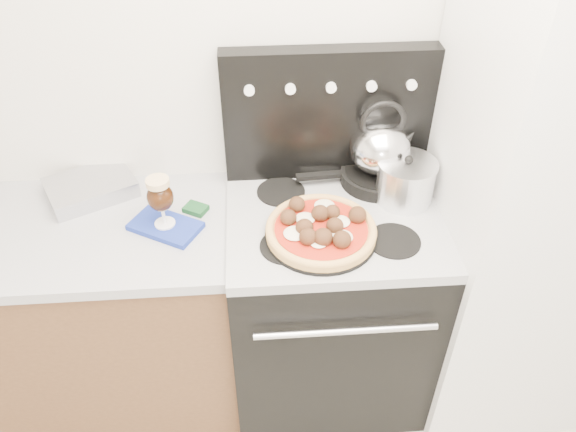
{
  "coord_description": "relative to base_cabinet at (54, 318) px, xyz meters",
  "views": [
    {
      "loc": [
        -0.2,
        -0.34,
        2.18
      ],
      "look_at": [
        -0.09,
        1.05,
        1.03
      ],
      "focal_mm": 35.0,
      "sensor_mm": 36.0,
      "label": 1
    }
  ],
  "objects": [
    {
      "name": "room_shell",
      "position": [
        1.02,
        -0.91,
        0.82
      ],
      "size": [
        3.52,
        3.01,
        2.52
      ],
      "color": "beige",
      "rests_on": "ground"
    },
    {
      "name": "base_cabinet",
      "position": [
        0.0,
        0.0,
        0.0
      ],
      "size": [
        1.45,
        0.6,
        0.86
      ],
      "primitive_type": "cube",
      "color": "brown",
      "rests_on": "ground"
    },
    {
      "name": "countertop",
      "position": [
        0.0,
        0.0,
        0.45
      ],
      "size": [
        1.48,
        0.63,
        0.04
      ],
      "primitive_type": "cube",
      "color": "#ABABB3",
      "rests_on": "base_cabinet"
    },
    {
      "name": "stove_body",
      "position": [
        1.1,
        -0.02,
        0.01
      ],
      "size": [
        0.76,
        0.65,
        0.88
      ],
      "primitive_type": "cube",
      "color": "black",
      "rests_on": "ground"
    },
    {
      "name": "cooktop",
      "position": [
        1.1,
        -0.02,
        0.47
      ],
      "size": [
        0.76,
        0.65,
        0.04
      ],
      "primitive_type": "cube",
      "color": "#ADADB2",
      "rests_on": "stove_body"
    },
    {
      "name": "backguard",
      "position": [
        1.1,
        0.25,
        0.74
      ],
      "size": [
        0.76,
        0.08,
        0.5
      ],
      "primitive_type": "cube",
      "color": "black",
      "rests_on": "cooktop"
    },
    {
      "name": "fridge",
      "position": [
        1.8,
        -0.05,
        0.52
      ],
      "size": [
        0.64,
        0.68,
        1.9
      ],
      "primitive_type": "cube",
      "color": "silver",
      "rests_on": "ground"
    },
    {
      "name": "foil_sheet",
      "position": [
        0.22,
        0.19,
        0.5
      ],
      "size": [
        0.37,
        0.34,
        0.06
      ],
      "primitive_type": "cube",
      "rotation": [
        0.0,
        0.0,
        0.47
      ],
      "color": "silver",
      "rests_on": "countertop"
    },
    {
      "name": "oven_mitt",
      "position": [
        0.51,
        -0.03,
        0.48
      ],
      "size": [
        0.28,
        0.24,
        0.02
      ],
      "primitive_type": "cube",
      "rotation": [
        0.0,
        0.0,
        -0.52
      ],
      "color": "navy",
      "rests_on": "countertop"
    },
    {
      "name": "beer_glass",
      "position": [
        0.51,
        -0.03,
        0.59
      ],
      "size": [
        0.11,
        0.11,
        0.19
      ],
      "primitive_type": null,
      "rotation": [
        0.0,
        0.0,
        0.26
      ],
      "color": "black",
      "rests_on": "oven_mitt"
    },
    {
      "name": "pizza_pan",
      "position": [
        1.04,
        -0.13,
        0.5
      ],
      "size": [
        0.46,
        0.46,
        0.01
      ],
      "primitive_type": "cylinder",
      "rotation": [
        0.0,
        0.0,
        0.23
      ],
      "color": "black",
      "rests_on": "cooktop"
    },
    {
      "name": "pizza",
      "position": [
        1.04,
        -0.13,
        0.53
      ],
      "size": [
        0.38,
        0.38,
        0.05
      ],
      "primitive_type": null,
      "rotation": [
        0.0,
        0.0,
        -0.03
      ],
      "color": "tan",
      "rests_on": "pizza_pan"
    },
    {
      "name": "skillet",
      "position": [
        1.29,
        0.17,
        0.51
      ],
      "size": [
        0.29,
        0.29,
        0.05
      ],
      "primitive_type": "cylinder",
      "rotation": [
        0.0,
        0.0,
        0.07
      ],
      "color": "black",
      "rests_on": "cooktop"
    },
    {
      "name": "tea_kettle",
      "position": [
        1.29,
        0.17,
        0.66
      ],
      "size": [
        0.27,
        0.27,
        0.25
      ],
      "primitive_type": null,
      "rotation": [
        0.0,
        0.0,
        0.23
      ],
      "color": "silver",
      "rests_on": "skillet"
    },
    {
      "name": "stock_pot",
      "position": [
        1.37,
        0.05,
        0.56
      ],
      "size": [
        0.26,
        0.26,
        0.15
      ],
      "primitive_type": "cylinder",
      "rotation": [
        0.0,
        0.0,
        -0.35
      ],
      "color": "silver",
      "rests_on": "cooktop"
    }
  ]
}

